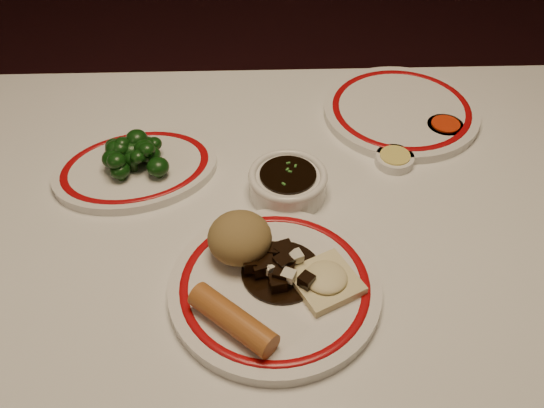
{
  "coord_description": "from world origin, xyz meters",
  "views": [
    {
      "loc": [
        -0.05,
        -0.61,
        1.41
      ],
      "look_at": [
        -0.03,
        0.01,
        0.8
      ],
      "focal_mm": 40.0,
      "sensor_mm": 36.0,
      "label": 1
    }
  ],
  "objects_px": {
    "rice_mound": "(240,238)",
    "broccoli_plate": "(136,169)",
    "fried_wonton": "(326,280)",
    "dining_table": "(290,272)",
    "broccoli_pile": "(132,152)",
    "soy_bowl": "(288,184)",
    "spring_roll": "(233,319)",
    "main_plate": "(275,288)",
    "stirfry_heap": "(279,267)"
  },
  "relations": [
    {
      "from": "dining_table",
      "to": "broccoli_pile",
      "type": "bearing_deg",
      "value": 149.25
    },
    {
      "from": "fried_wonton",
      "to": "spring_roll",
      "type": "bearing_deg",
      "value": -152.45
    },
    {
      "from": "dining_table",
      "to": "fried_wonton",
      "type": "distance_m",
      "value": 0.17
    },
    {
      "from": "spring_roll",
      "to": "broccoli_pile",
      "type": "bearing_deg",
      "value": 68.98
    },
    {
      "from": "stirfry_heap",
      "to": "dining_table",
      "type": "bearing_deg",
      "value": 76.15
    },
    {
      "from": "rice_mound",
      "to": "soy_bowl",
      "type": "relative_size",
      "value": 0.73
    },
    {
      "from": "dining_table",
      "to": "stirfry_heap",
      "type": "distance_m",
      "value": 0.15
    },
    {
      "from": "rice_mound",
      "to": "broccoli_pile",
      "type": "xyz_separation_m",
      "value": [
        -0.17,
        0.2,
        -0.01
      ]
    },
    {
      "from": "dining_table",
      "to": "broccoli_plate",
      "type": "bearing_deg",
      "value": 149.95
    },
    {
      "from": "rice_mound",
      "to": "stirfry_heap",
      "type": "xyz_separation_m",
      "value": [
        0.05,
        -0.04,
        -0.02
      ]
    },
    {
      "from": "stirfry_heap",
      "to": "broccoli_pile",
      "type": "distance_m",
      "value": 0.33
    },
    {
      "from": "rice_mound",
      "to": "broccoli_pile",
      "type": "bearing_deg",
      "value": 130.84
    },
    {
      "from": "broccoli_pile",
      "to": "spring_roll",
      "type": "bearing_deg",
      "value": -62.9
    },
    {
      "from": "broccoli_plate",
      "to": "soy_bowl",
      "type": "relative_size",
      "value": 2.57
    },
    {
      "from": "dining_table",
      "to": "rice_mound",
      "type": "distance_m",
      "value": 0.17
    },
    {
      "from": "dining_table",
      "to": "rice_mound",
      "type": "bearing_deg",
      "value": -144.49
    },
    {
      "from": "soy_bowl",
      "to": "broccoli_plate",
      "type": "bearing_deg",
      "value": 166.78
    },
    {
      "from": "main_plate",
      "to": "stirfry_heap",
      "type": "relative_size",
      "value": 3.02
    },
    {
      "from": "dining_table",
      "to": "fried_wonton",
      "type": "bearing_deg",
      "value": -71.2
    },
    {
      "from": "stirfry_heap",
      "to": "broccoli_plate",
      "type": "height_order",
      "value": "stirfry_heap"
    },
    {
      "from": "broccoli_plate",
      "to": "spring_roll",
      "type": "bearing_deg",
      "value": -62.73
    },
    {
      "from": "rice_mound",
      "to": "broccoli_plate",
      "type": "bearing_deg",
      "value": 131.31
    },
    {
      "from": "stirfry_heap",
      "to": "broccoli_plate",
      "type": "bearing_deg",
      "value": 133.99
    },
    {
      "from": "dining_table",
      "to": "fried_wonton",
      "type": "xyz_separation_m",
      "value": [
        0.04,
        -0.11,
        0.12
      ]
    },
    {
      "from": "dining_table",
      "to": "broccoli_pile",
      "type": "xyz_separation_m",
      "value": [
        -0.25,
        0.15,
        0.13
      ]
    },
    {
      "from": "main_plate",
      "to": "soy_bowl",
      "type": "xyz_separation_m",
      "value": [
        0.03,
        0.19,
        0.01
      ]
    },
    {
      "from": "rice_mound",
      "to": "fried_wonton",
      "type": "relative_size",
      "value": 0.82
    },
    {
      "from": "broccoli_plate",
      "to": "broccoli_pile",
      "type": "distance_m",
      "value": 0.03
    },
    {
      "from": "spring_roll",
      "to": "fried_wonton",
      "type": "bearing_deg",
      "value": -20.56
    },
    {
      "from": "main_plate",
      "to": "dining_table",
      "type": "bearing_deg",
      "value": 75.25
    },
    {
      "from": "stirfry_heap",
      "to": "soy_bowl",
      "type": "relative_size",
      "value": 0.91
    },
    {
      "from": "main_plate",
      "to": "broccoli_pile",
      "type": "xyz_separation_m",
      "value": [
        -0.22,
        0.26,
        0.03
      ]
    },
    {
      "from": "dining_table",
      "to": "stirfry_heap",
      "type": "height_order",
      "value": "stirfry_heap"
    },
    {
      "from": "fried_wonton",
      "to": "rice_mound",
      "type": "bearing_deg",
      "value": 152.3
    },
    {
      "from": "rice_mound",
      "to": "broccoli_pile",
      "type": "distance_m",
      "value": 0.27
    },
    {
      "from": "rice_mound",
      "to": "soy_bowl",
      "type": "xyz_separation_m",
      "value": [
        0.07,
        0.14,
        -0.03
      ]
    },
    {
      "from": "broccoli_pile",
      "to": "soy_bowl",
      "type": "distance_m",
      "value": 0.26
    },
    {
      "from": "broccoli_pile",
      "to": "soy_bowl",
      "type": "height_order",
      "value": "broccoli_pile"
    },
    {
      "from": "rice_mound",
      "to": "soy_bowl",
      "type": "bearing_deg",
      "value": 62.26
    },
    {
      "from": "dining_table",
      "to": "rice_mound",
      "type": "height_order",
      "value": "rice_mound"
    },
    {
      "from": "broccoli_pile",
      "to": "stirfry_heap",
      "type": "bearing_deg",
      "value": -46.43
    },
    {
      "from": "rice_mound",
      "to": "broccoli_plate",
      "type": "relative_size",
      "value": 0.28
    },
    {
      "from": "dining_table",
      "to": "broccoli_pile",
      "type": "height_order",
      "value": "broccoli_pile"
    },
    {
      "from": "main_plate",
      "to": "fried_wonton",
      "type": "height_order",
      "value": "fried_wonton"
    },
    {
      "from": "soy_bowl",
      "to": "broccoli_pile",
      "type": "bearing_deg",
      "value": 165.8
    },
    {
      "from": "fried_wonton",
      "to": "soy_bowl",
      "type": "height_order",
      "value": "same"
    },
    {
      "from": "dining_table",
      "to": "fried_wonton",
      "type": "height_order",
      "value": "fried_wonton"
    },
    {
      "from": "main_plate",
      "to": "broccoli_pile",
      "type": "relative_size",
      "value": 2.99
    },
    {
      "from": "spring_roll",
      "to": "rice_mound",
      "type": "bearing_deg",
      "value": 38.06
    },
    {
      "from": "spring_roll",
      "to": "broccoli_plate",
      "type": "relative_size",
      "value": 0.4
    }
  ]
}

